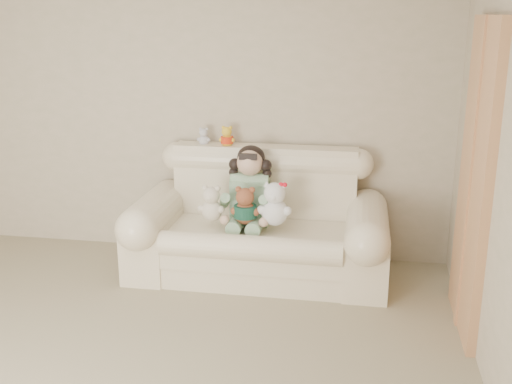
# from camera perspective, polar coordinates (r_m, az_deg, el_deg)

# --- Properties ---
(wall_back) EXTENTS (4.50, 0.00, 4.50)m
(wall_back) POSITION_cam_1_polar(r_m,az_deg,el_deg) (5.47, -5.86, 7.63)
(wall_back) COLOR beige
(wall_back) RESTS_ON ground
(sofa) EXTENTS (2.10, 0.95, 1.03)m
(sofa) POSITION_cam_1_polar(r_m,az_deg,el_deg) (5.02, 0.20, -2.26)
(sofa) COLOR beige
(sofa) RESTS_ON floor
(door_panel) EXTENTS (0.06, 0.90, 2.10)m
(door_panel) POSITION_cam_1_polar(r_m,az_deg,el_deg) (4.30, 19.64, 1.02)
(door_panel) COLOR tan
(door_panel) RESTS_ON floor
(seated_child) EXTENTS (0.41, 0.49, 0.67)m
(seated_child) POSITION_cam_1_polar(r_m,az_deg,el_deg) (5.04, -0.56, 0.65)
(seated_child) COLOR #2A7936
(seated_child) RESTS_ON sofa
(brown_teddy) EXTENTS (0.25, 0.21, 0.36)m
(brown_teddy) POSITION_cam_1_polar(r_m,az_deg,el_deg) (4.84, -1.01, -0.92)
(brown_teddy) COLOR brown
(brown_teddy) RESTS_ON sofa
(white_cat) EXTENTS (0.28, 0.22, 0.42)m
(white_cat) POSITION_cam_1_polar(r_m,az_deg,el_deg) (4.81, 1.75, -0.66)
(white_cat) COLOR white
(white_cat) RESTS_ON sofa
(cream_teddy) EXTENTS (0.25, 0.20, 0.35)m
(cream_teddy) POSITION_cam_1_polar(r_m,az_deg,el_deg) (4.93, -4.15, -0.73)
(cream_teddy) COLOR white
(cream_teddy) RESTS_ON sofa
(yellow_mini_bear) EXTENTS (0.15, 0.12, 0.21)m
(yellow_mini_bear) POSITION_cam_1_polar(r_m,az_deg,el_deg) (5.26, -2.71, 5.34)
(yellow_mini_bear) COLOR yellow
(yellow_mini_bear) RESTS_ON sofa
(grey_mini_plush) EXTENTS (0.13, 0.10, 0.19)m
(grey_mini_plush) POSITION_cam_1_polar(r_m,az_deg,el_deg) (5.33, -4.86, 5.29)
(grey_mini_plush) COLOR silver
(grey_mini_plush) RESTS_ON sofa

